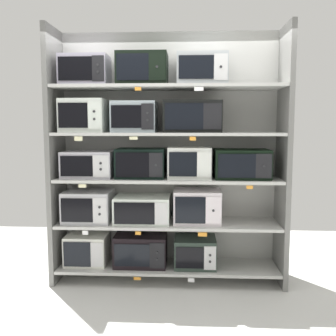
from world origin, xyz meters
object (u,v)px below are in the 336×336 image
(microwave_3, at_px, (89,206))
(microwave_15, at_px, (202,70))
(microwave_10, at_px, (84,116))
(microwave_4, at_px, (143,209))
(microwave_2, at_px, (195,252))
(microwave_5, at_px, (197,206))
(microwave_11, at_px, (135,117))
(microwave_0, at_px, (87,249))
(microwave_7, at_px, (141,163))
(microwave_1, at_px, (141,250))
(microwave_9, at_px, (242,164))
(microwave_12, at_px, (192,117))
(microwave_14, at_px, (143,70))
(microwave_13, at_px, (85,71))
(microwave_6, at_px, (89,164))
(microwave_8, at_px, (189,163))

(microwave_3, bearing_deg, microwave_15, 0.01)
(microwave_10, bearing_deg, microwave_4, -0.03)
(microwave_2, relative_size, microwave_15, 0.87)
(microwave_5, distance_m, microwave_11, 1.12)
(microwave_11, bearing_deg, microwave_5, -0.02)
(microwave_0, distance_m, microwave_7, 1.09)
(microwave_4, bearing_deg, microwave_15, 0.03)
(microwave_1, relative_size, microwave_9, 0.99)
(microwave_12, height_order, microwave_14, microwave_14)
(microwave_4, bearing_deg, microwave_7, -179.73)
(microwave_2, relative_size, microwave_13, 0.89)
(microwave_1, bearing_deg, microwave_11, -180.00)
(microwave_2, height_order, microwave_11, microwave_11)
(microwave_3, xyz_separation_m, microwave_14, (0.58, -0.00, 1.39))
(microwave_0, relative_size, microwave_4, 0.76)
(microwave_15, bearing_deg, microwave_7, -179.96)
(microwave_2, bearing_deg, microwave_9, -0.03)
(microwave_13, bearing_deg, microwave_7, -0.02)
(microwave_12, xyz_separation_m, microwave_13, (-1.08, 0.00, 0.46))
(microwave_10, bearing_deg, microwave_6, -0.14)
(microwave_3, xyz_separation_m, microwave_7, (0.55, -0.00, 0.45))
(microwave_4, distance_m, microwave_10, 1.13)
(microwave_2, height_order, microwave_13, microwave_13)
(microwave_14, bearing_deg, microwave_0, -179.99)
(microwave_10, bearing_deg, microwave_12, -0.01)
(microwave_10, relative_size, microwave_14, 0.89)
(microwave_8, bearing_deg, microwave_11, 179.98)
(microwave_1, relative_size, microwave_10, 1.22)
(microwave_0, height_order, microwave_2, microwave_0)
(microwave_8, xyz_separation_m, microwave_10, (-1.07, 0.00, 0.48))
(microwave_6, relative_size, microwave_11, 1.17)
(microwave_11, height_order, microwave_14, microwave_14)
(microwave_3, relative_size, microwave_11, 1.11)
(microwave_2, distance_m, microwave_14, 1.94)
(microwave_14, bearing_deg, microwave_11, 179.81)
(microwave_15, bearing_deg, microwave_11, 180.00)
(microwave_3, height_order, microwave_11, microwave_11)
(microwave_2, xyz_separation_m, microwave_6, (-1.10, -0.00, 0.92))
(microwave_4, height_order, microwave_8, microwave_8)
(microwave_9, relative_size, microwave_11, 1.25)
(microwave_1, distance_m, microwave_9, 1.38)
(microwave_3, relative_size, microwave_9, 0.89)
(microwave_0, relative_size, microwave_10, 0.97)
(microwave_10, bearing_deg, microwave_9, -0.01)
(microwave_5, distance_m, microwave_12, 0.92)
(microwave_2, height_order, microwave_12, microwave_12)
(microwave_1, bearing_deg, microwave_12, -0.04)
(microwave_4, distance_m, microwave_13, 1.52)
(microwave_2, distance_m, microwave_13, 2.17)
(microwave_4, relative_size, microwave_9, 1.04)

